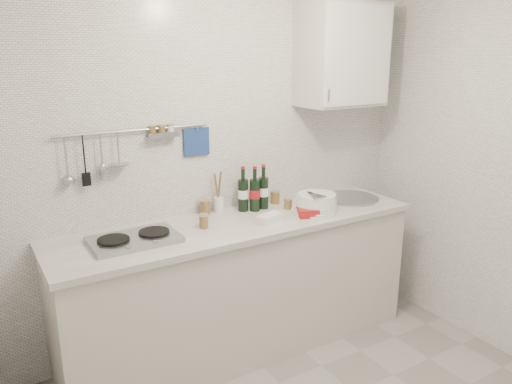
% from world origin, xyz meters
% --- Properties ---
extents(back_wall, '(3.00, 0.02, 2.50)m').
position_xyz_m(back_wall, '(0.00, 1.40, 1.25)').
color(back_wall, silver).
rests_on(back_wall, floor).
extents(counter, '(2.44, 0.64, 0.96)m').
position_xyz_m(counter, '(0.01, 1.10, 0.43)').
color(counter, beige).
rests_on(counter, floor).
extents(wall_rail, '(0.98, 0.09, 0.34)m').
position_xyz_m(wall_rail, '(-0.60, 1.37, 1.43)').
color(wall_rail, '#93969B').
rests_on(wall_rail, back_wall).
extents(wall_cabinet, '(0.60, 0.38, 0.70)m').
position_xyz_m(wall_cabinet, '(0.90, 1.22, 1.95)').
color(wall_cabinet, beige).
rests_on(wall_cabinet, back_wall).
extents(plate_stack_hob, '(0.30, 0.30, 0.03)m').
position_xyz_m(plate_stack_hob, '(-0.61, 1.09, 0.93)').
color(plate_stack_hob, '#4B5DAB').
rests_on(plate_stack_hob, counter).
extents(plate_stack_sink, '(0.33, 0.32, 0.12)m').
position_xyz_m(plate_stack_sink, '(0.54, 1.02, 0.98)').
color(plate_stack_sink, white).
rests_on(plate_stack_sink, counter).
extents(wine_bottles, '(0.22, 0.11, 0.31)m').
position_xyz_m(wine_bottles, '(0.20, 1.25, 1.07)').
color(wine_bottles, black).
rests_on(wine_bottles, counter).
extents(butter_dish, '(0.19, 0.13, 0.05)m').
position_xyz_m(butter_dish, '(0.15, 0.98, 0.95)').
color(butter_dish, white).
rests_on(butter_dish, counter).
extents(strawberry_punnet, '(0.17, 0.17, 0.05)m').
position_xyz_m(strawberry_punnet, '(0.44, 0.95, 0.95)').
color(strawberry_punnet, '#B32113').
rests_on(strawberry_punnet, counter).
extents(utensil_crock, '(0.07, 0.07, 0.29)m').
position_xyz_m(utensil_crock, '(-0.03, 1.33, 0.99)').
color(utensil_crock, white).
rests_on(utensil_crock, counter).
extents(jar_a, '(0.07, 0.07, 0.11)m').
position_xyz_m(jar_a, '(-0.13, 1.34, 0.97)').
color(jar_a, brown).
rests_on(jar_a, counter).
extents(jar_b, '(0.07, 0.07, 0.09)m').
position_xyz_m(jar_b, '(0.41, 1.31, 0.97)').
color(jar_b, brown).
rests_on(jar_b, counter).
extents(jar_c, '(0.06, 0.06, 0.08)m').
position_xyz_m(jar_c, '(0.41, 1.15, 0.96)').
color(jar_c, brown).
rests_on(jar_c, counter).
extents(jar_d, '(0.06, 0.06, 0.09)m').
position_xyz_m(jar_d, '(-0.26, 1.11, 0.97)').
color(jar_d, brown).
rests_on(jar_d, counter).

